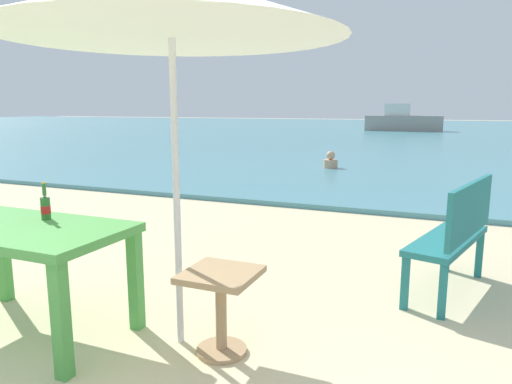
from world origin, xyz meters
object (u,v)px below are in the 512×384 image
object	(u,v)px
beer_bottle_amber	(45,206)
side_table_wood	(221,300)
boat_cargo_ship	(403,121)
bench_teal_center	(457,231)
swimmer_person	(331,161)
patio_umbrella	(171,6)
picnic_table_green	(23,242)

from	to	relation	value
beer_bottle_amber	side_table_wood	world-z (taller)	beer_bottle_amber
beer_bottle_amber	boat_cargo_ship	distance (m)	28.31
bench_teal_center	swimmer_person	size ratio (longest dim) A/B	3.05
beer_bottle_amber	boat_cargo_ship	size ratio (longest dim) A/B	0.06
patio_umbrella	side_table_wood	world-z (taller)	patio_umbrella
beer_bottle_amber	boat_cargo_ship	xyz separation A→B (m)	(-0.43, 28.31, -0.18)
picnic_table_green	swimmer_person	distance (m)	9.00
side_table_wood	boat_cargo_ship	size ratio (longest dim) A/B	0.12
bench_teal_center	beer_bottle_amber	bearing A→B (deg)	-147.92
patio_umbrella	swimmer_person	xyz separation A→B (m)	(-1.15, 8.71, -1.88)
side_table_wood	swimmer_person	bearing A→B (deg)	99.52
bench_teal_center	picnic_table_green	bearing A→B (deg)	-145.05
beer_bottle_amber	side_table_wood	distance (m)	1.42
patio_umbrella	bench_teal_center	distance (m)	2.78
picnic_table_green	boat_cargo_ship	distance (m)	28.51
side_table_wood	boat_cargo_ship	world-z (taller)	boat_cargo_ship
picnic_table_green	side_table_wood	size ratio (longest dim) A/B	2.59
beer_bottle_amber	bench_teal_center	bearing A→B (deg)	32.08
beer_bottle_amber	patio_umbrella	world-z (taller)	patio_umbrella
side_table_wood	swimmer_person	size ratio (longest dim) A/B	1.32
patio_umbrella	boat_cargo_ship	bearing A→B (deg)	92.94
picnic_table_green	beer_bottle_amber	size ratio (longest dim) A/B	5.28
patio_umbrella	picnic_table_green	bearing A→B (deg)	-164.36
beer_bottle_amber	boat_cargo_ship	bearing A→B (deg)	90.88
side_table_wood	boat_cargo_ship	xyz separation A→B (m)	(-1.77, 28.24, 0.32)
beer_bottle_amber	swimmer_person	xyz separation A→B (m)	(-0.13, 8.79, -0.61)
patio_umbrella	boat_cargo_ship	xyz separation A→B (m)	(-1.45, 28.22, -1.44)
picnic_table_green	boat_cargo_ship	size ratio (longest dim) A/B	0.31
picnic_table_green	bench_teal_center	bearing A→B (deg)	34.95
patio_umbrella	side_table_wood	distance (m)	1.79
picnic_table_green	bench_teal_center	xyz separation A→B (m)	(2.68, 1.88, -0.11)
picnic_table_green	patio_umbrella	bearing A→B (deg)	15.64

